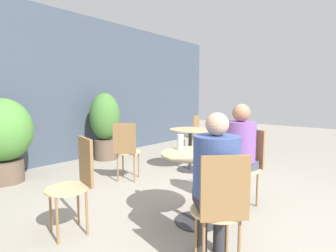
{
  "coord_description": "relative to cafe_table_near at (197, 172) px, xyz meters",
  "views": [
    {
      "loc": [
        -2.4,
        -1.29,
        1.33
      ],
      "look_at": [
        -0.19,
        0.61,
        1.0
      ],
      "focal_mm": 28.0,
      "sensor_mm": 36.0,
      "label": 1
    }
  ],
  "objects": [
    {
      "name": "ground_plane",
      "position": [
        0.19,
        -0.21,
        -0.54
      ],
      "size": [
        20.0,
        20.0,
        0.0
      ],
      "primitive_type": "plane",
      "color": "gray"
    },
    {
      "name": "bistro_chair_2",
      "position": [
        0.4,
        1.59,
        0.01
      ],
      "size": [
        0.47,
        0.46,
        0.93
      ],
      "rotation": [
        0.0,
        0.0,
        2.14
      ],
      "color": "tan",
      "rests_on": "ground_plane"
    },
    {
      "name": "potted_plant_1",
      "position": [
        1.07,
        3.06,
        0.23
      ],
      "size": [
        0.63,
        0.63,
        1.4
      ],
      "color": "brown",
      "rests_on": "ground_plane"
    },
    {
      "name": "beer_glass_0",
      "position": [
        0.02,
        0.24,
        0.29
      ],
      "size": [
        0.07,
        0.07,
        0.17
      ],
      "color": "silver",
      "rests_on": "cafe_table_near"
    },
    {
      "name": "seated_person_0",
      "position": [
        -0.46,
        -0.48,
        0.17
      ],
      "size": [
        0.46,
        0.46,
        1.21
      ],
      "rotation": [
        0.0,
        0.0,
        2.38
      ],
      "color": "#2D2D33",
      "rests_on": "ground_plane"
    },
    {
      "name": "cafe_table_far",
      "position": [
        1.56,
        1.22,
        -0.0
      ],
      "size": [
        0.74,
        0.74,
        0.75
      ],
      "color": "#2D2D33",
      "rests_on": "ground_plane"
    },
    {
      "name": "potted_plant_0",
      "position": [
        -0.85,
        2.97,
        0.2
      ],
      "size": [
        0.83,
        0.83,
        1.3
      ],
      "color": "brown",
      "rests_on": "ground_plane"
    },
    {
      "name": "cafe_table_near",
      "position": [
        0.0,
        0.0,
        0.0
      ],
      "size": [
        0.75,
        0.75,
        0.75
      ],
      "color": "#2D2D33",
      "rests_on": "ground_plane"
    },
    {
      "name": "seated_person_1",
      "position": [
        0.65,
        -0.16,
        0.19
      ],
      "size": [
        0.4,
        0.37,
        1.24
      ],
      "rotation": [
        0.0,
        0.0,
        4.48
      ],
      "color": "#42475B",
      "rests_on": "ground_plane"
    },
    {
      "name": "bistro_chair_0",
      "position": [
        -0.56,
        -0.59,
        0.01
      ],
      "size": [
        0.47,
        0.47,
        0.93
      ],
      "rotation": [
        0.0,
        0.0,
        -3.9
      ],
      "color": "tan",
      "rests_on": "ground_plane"
    },
    {
      "name": "storefront_wall",
      "position": [
        0.19,
        3.51,
        0.96
      ],
      "size": [
        10.0,
        0.06,
        3.0
      ],
      "color": "#3D4756",
      "rests_on": "ground_plane"
    },
    {
      "name": "beer_glass_1",
      "position": [
        -0.04,
        -0.24,
        0.29
      ],
      "size": [
        0.07,
        0.07,
        0.18
      ],
      "color": "silver",
      "rests_on": "cafe_table_near"
    },
    {
      "name": "bistro_chair_1",
      "position": [
        0.8,
        -0.19,
        0.01
      ],
      "size": [
        0.44,
        0.42,
        0.93
      ],
      "rotation": [
        0.0,
        0.0,
        -1.81
      ],
      "color": "tan",
      "rests_on": "ground_plane"
    },
    {
      "name": "bistro_chair_4",
      "position": [
        2.29,
        1.69,
        0.01
      ],
      "size": [
        0.43,
        0.45,
        0.93
      ],
      "rotation": [
        0.0,
        0.0,
        3.43
      ],
      "color": "tan",
      "rests_on": "ground_plane"
    },
    {
      "name": "bistro_chair_3",
      "position": [
        -0.91,
        0.78,
        0.01
      ],
      "size": [
        0.44,
        0.42,
        0.93
      ],
      "rotation": [
        0.0,
        0.0,
        4.48
      ],
      "color": "tan",
      "rests_on": "ground_plane"
    }
  ]
}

